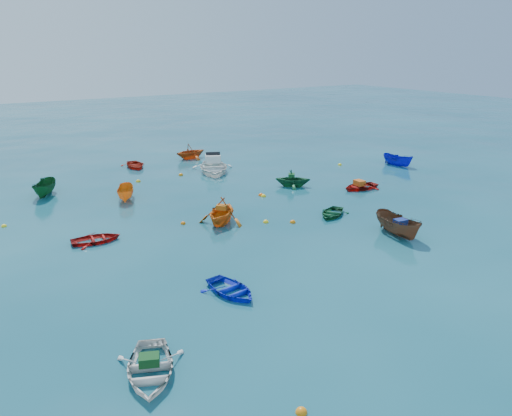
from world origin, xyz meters
TOP-DOWN VIEW (x-y plane):
  - ground at (0.00, 0.00)m, footprint 160.00×160.00m
  - dinghy_blue_sw at (-6.42, -3.03)m, footprint 2.24×2.90m
  - dinghy_white_near at (-11.27, -6.32)m, footprint 3.26×3.72m
  - sampan_brown_mid at (4.56, -2.13)m, footprint 1.71×3.47m
  - dinghy_orange_w at (-2.53, 4.75)m, footprint 4.05×4.02m
  - dinghy_green_e at (3.73, 2.31)m, footprint 3.01×2.76m
  - dinghy_red_nw at (-9.50, 5.77)m, footprint 2.73×2.11m
  - sampan_orange_n at (-5.63, 12.33)m, footprint 2.06×2.94m
  - dinghy_green_n at (5.70, 8.87)m, footprint 3.33×3.27m
  - dinghy_red_ne at (9.36, 5.69)m, footprint 2.88×2.13m
  - sampan_blue_far at (17.26, 9.33)m, footprint 1.46×2.98m
  - dinghy_red_far at (-1.93, 20.91)m, footprint 2.41×3.11m
  - dinghy_orange_far at (3.56, 21.50)m, footprint 2.99×2.63m
  - sampan_green_far at (-9.98, 16.21)m, footprint 2.45×3.25m
  - motorboat_white at (2.85, 15.81)m, footprint 5.05×5.71m
  - tarp_green_a at (-11.23, -6.23)m, footprint 0.77×0.69m
  - tarp_blue_a at (4.53, -2.28)m, footprint 0.71×0.58m
  - tarp_orange_a at (-2.50, 4.79)m, footprint 0.72×0.73m
  - tarp_green_b at (5.62, 8.93)m, footprint 0.72×0.75m
  - tarp_orange_b at (9.26, 5.69)m, footprint 0.61×0.78m
  - buoy_or_a at (-8.33, -10.24)m, footprint 0.34×0.34m
  - buoy_ye_a at (-0.33, 3.43)m, footprint 0.33×0.33m
  - buoy_or_b at (0.96, 2.55)m, footprint 0.34×0.34m
  - buoy_ye_b at (-13.26, 10.94)m, footprint 0.30×0.30m
  - buoy_or_c at (-4.48, 5.83)m, footprint 0.30×0.30m
  - buoy_ye_c at (2.45, 7.86)m, footprint 0.35×0.35m
  - buoy_or_d at (2.44, 8.16)m, footprint 0.36×0.36m
  - buoy_ye_d at (-3.36, 16.22)m, footprint 0.37×0.37m
  - buoy_or_e at (0.17, 16.28)m, footprint 0.37×0.37m
  - buoy_ye_e at (13.21, 12.12)m, footprint 0.34×0.34m

SIDE VIEW (x-z plane):
  - ground at x=0.00m, z-range 0.00..0.00m
  - dinghy_blue_sw at x=-6.42m, z-range -0.28..0.28m
  - dinghy_white_near at x=-11.27m, z-range -0.32..0.32m
  - sampan_brown_mid at x=4.56m, z-range -0.64..0.64m
  - dinghy_orange_w at x=-2.53m, z-range -0.81..0.81m
  - dinghy_green_e at x=3.73m, z-range -0.25..0.25m
  - dinghy_red_nw at x=-9.50m, z-range -0.26..0.26m
  - sampan_orange_n at x=-5.63m, z-range -0.53..0.53m
  - dinghy_green_n at x=5.70m, z-range -0.66..0.66m
  - dinghy_red_ne at x=9.36m, z-range -0.29..0.29m
  - sampan_blue_far at x=17.26m, z-range -0.55..0.55m
  - dinghy_red_far at x=-1.93m, z-range -0.30..0.30m
  - dinghy_orange_far at x=3.56m, z-range -0.74..0.74m
  - sampan_green_far at x=-9.98m, z-range -0.59..0.59m
  - motorboat_white at x=2.85m, z-range -0.79..0.79m
  - buoy_or_a at x=-8.33m, z-range -0.17..0.17m
  - buoy_ye_a at x=-0.33m, z-range -0.17..0.17m
  - buoy_or_b at x=0.96m, z-range -0.17..0.17m
  - buoy_ye_b at x=-13.26m, z-range -0.15..0.15m
  - buoy_or_c at x=-4.48m, z-range -0.15..0.15m
  - buoy_ye_c at x=2.45m, z-range -0.18..0.18m
  - buoy_or_d at x=2.44m, z-range -0.18..0.18m
  - buoy_ye_d at x=-3.36m, z-range -0.18..0.18m
  - buoy_or_e at x=0.17m, z-range -0.19..0.19m
  - buoy_ye_e at x=13.21m, z-range -0.17..0.17m
  - tarp_orange_b at x=9.26m, z-range 0.29..0.66m
  - tarp_green_a at x=-11.23m, z-range 0.32..0.63m
  - tarp_blue_a at x=4.53m, z-range 0.64..0.96m
  - tarp_green_b at x=5.62m, z-range 0.66..0.95m
  - tarp_orange_a at x=-2.50m, z-range 0.81..1.09m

